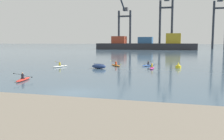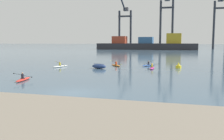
{
  "view_description": "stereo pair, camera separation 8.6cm",
  "coord_description": "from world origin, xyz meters",
  "px_view_note": "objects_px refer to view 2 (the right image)",
  "views": [
    {
      "loc": [
        8.9,
        -19.54,
        4.38
      ],
      "look_at": [
        -0.2,
        12.53,
        0.6
      ],
      "focal_mm": 40.65,
      "sensor_mm": 36.0,
      "label": 1
    },
    {
      "loc": [
        8.98,
        -19.52,
        4.38
      ],
      "look_at": [
        -0.2,
        12.53,
        0.6
      ],
      "focal_mm": 40.65,
      "sensor_mm": 36.0,
      "label": 2
    }
  ],
  "objects_px": {
    "gantry_crane_west_mid": "(167,16)",
    "kayak_orange": "(116,65)",
    "container_barge": "(147,45)",
    "kayak_white": "(60,66)",
    "channel_buoy": "(178,66)",
    "capsized_dinghy": "(99,66)",
    "kayak_red": "(23,79)",
    "gantry_crane_east_mid": "(221,17)",
    "kayak_magenta": "(152,68)",
    "kayak_blue": "(149,65)",
    "gantry_crane_west": "(125,22)"
  },
  "relations": [
    {
      "from": "capsized_dinghy",
      "to": "container_barge",
      "type": "bearing_deg",
      "value": 93.72
    },
    {
      "from": "kayak_blue",
      "to": "gantry_crane_west",
      "type": "bearing_deg",
      "value": 105.44
    },
    {
      "from": "capsized_dinghy",
      "to": "kayak_white",
      "type": "height_order",
      "value": "kayak_white"
    },
    {
      "from": "kayak_red",
      "to": "capsized_dinghy",
      "type": "bearing_deg",
      "value": 74.29
    },
    {
      "from": "capsized_dinghy",
      "to": "kayak_red",
      "type": "height_order",
      "value": "kayak_red"
    },
    {
      "from": "container_barge",
      "to": "kayak_red",
      "type": "height_order",
      "value": "container_barge"
    },
    {
      "from": "gantry_crane_east_mid",
      "to": "kayak_red",
      "type": "distance_m",
      "value": 133.32
    },
    {
      "from": "gantry_crane_west_mid",
      "to": "kayak_magenta",
      "type": "relative_size",
      "value": 11.12
    },
    {
      "from": "channel_buoy",
      "to": "kayak_magenta",
      "type": "height_order",
      "value": "channel_buoy"
    },
    {
      "from": "channel_buoy",
      "to": "kayak_white",
      "type": "distance_m",
      "value": 19.82
    },
    {
      "from": "gantry_crane_west",
      "to": "channel_buoy",
      "type": "height_order",
      "value": "gantry_crane_west"
    },
    {
      "from": "capsized_dinghy",
      "to": "kayak_orange",
      "type": "relative_size",
      "value": 0.93
    },
    {
      "from": "gantry_crane_east_mid",
      "to": "kayak_white",
      "type": "xyz_separation_m",
      "value": [
        -38.71,
        -112.49,
        -17.37
      ]
    },
    {
      "from": "kayak_magenta",
      "to": "kayak_red",
      "type": "relative_size",
      "value": 0.99
    },
    {
      "from": "gantry_crane_west_mid",
      "to": "kayak_red",
      "type": "relative_size",
      "value": 10.98
    },
    {
      "from": "kayak_white",
      "to": "kayak_blue",
      "type": "xyz_separation_m",
      "value": [
        14.34,
        5.94,
        0.0
      ]
    },
    {
      "from": "gantry_crane_east_mid",
      "to": "kayak_orange",
      "type": "height_order",
      "value": "gantry_crane_east_mid"
    },
    {
      "from": "kayak_white",
      "to": "kayak_magenta",
      "type": "distance_m",
      "value": 15.54
    },
    {
      "from": "gantry_crane_east_mid",
      "to": "channel_buoy",
      "type": "height_order",
      "value": "gantry_crane_east_mid"
    },
    {
      "from": "channel_buoy",
      "to": "kayak_blue",
      "type": "xyz_separation_m",
      "value": [
        -5.17,
        2.43,
        -0.19
      ]
    },
    {
      "from": "kayak_orange",
      "to": "kayak_magenta",
      "type": "xyz_separation_m",
      "value": [
        6.72,
        -2.62,
        -0.0
      ]
    },
    {
      "from": "gantry_crane_west",
      "to": "kayak_white",
      "type": "distance_m",
      "value": 110.76
    },
    {
      "from": "gantry_crane_west",
      "to": "kayak_magenta",
      "type": "distance_m",
      "value": 112.22
    },
    {
      "from": "kayak_magenta",
      "to": "kayak_blue",
      "type": "relative_size",
      "value": 1.06
    },
    {
      "from": "channel_buoy",
      "to": "kayak_magenta",
      "type": "xyz_separation_m",
      "value": [
        -4.05,
        -1.9,
        -0.19
      ]
    },
    {
      "from": "container_barge",
      "to": "kayak_orange",
      "type": "xyz_separation_m",
      "value": [
        7.93,
        -92.68,
        -2.49
      ]
    },
    {
      "from": "kayak_white",
      "to": "container_barge",
      "type": "bearing_deg",
      "value": 89.52
    },
    {
      "from": "kayak_white",
      "to": "kayak_red",
      "type": "height_order",
      "value": "kayak_white"
    },
    {
      "from": "gantry_crane_west_mid",
      "to": "gantry_crane_east_mid",
      "type": "bearing_deg",
      "value": 14.22
    },
    {
      "from": "capsized_dinghy",
      "to": "channel_buoy",
      "type": "bearing_deg",
      "value": 17.55
    },
    {
      "from": "kayak_magenta",
      "to": "kayak_blue",
      "type": "bearing_deg",
      "value": 104.49
    },
    {
      "from": "gantry_crane_west",
      "to": "capsized_dinghy",
      "type": "xyz_separation_m",
      "value": [
        21.19,
        -109.16,
        -15.35
      ]
    },
    {
      "from": "gantry_crane_west_mid",
      "to": "kayak_orange",
      "type": "relative_size",
      "value": 12.62
    },
    {
      "from": "container_barge",
      "to": "gantry_crane_west",
      "type": "bearing_deg",
      "value": 141.42
    },
    {
      "from": "channel_buoy",
      "to": "kayak_white",
      "type": "height_order",
      "value": "channel_buoy"
    },
    {
      "from": "gantry_crane_west",
      "to": "kayak_orange",
      "type": "relative_size",
      "value": 10.21
    },
    {
      "from": "channel_buoy",
      "to": "container_barge",
      "type": "bearing_deg",
      "value": 101.32
    },
    {
      "from": "container_barge",
      "to": "kayak_red",
      "type": "relative_size",
      "value": 15.32
    },
    {
      "from": "gantry_crane_east_mid",
      "to": "kayak_orange",
      "type": "bearing_deg",
      "value": -105.48
    },
    {
      "from": "gantry_crane_west_mid",
      "to": "gantry_crane_east_mid",
      "type": "distance_m",
      "value": 29.35
    },
    {
      "from": "kayak_white",
      "to": "capsized_dinghy",
      "type": "bearing_deg",
      "value": -3.18
    },
    {
      "from": "kayak_blue",
      "to": "gantry_crane_west_mid",
      "type": "bearing_deg",
      "value": 92.34
    },
    {
      "from": "channel_buoy",
      "to": "kayak_magenta",
      "type": "distance_m",
      "value": 4.48
    },
    {
      "from": "gantry_crane_west_mid",
      "to": "capsized_dinghy",
      "type": "xyz_separation_m",
      "value": [
        -3.14,
        -105.68,
        -18.12
      ]
    },
    {
      "from": "kayak_orange",
      "to": "kayak_blue",
      "type": "relative_size",
      "value": 0.94
    },
    {
      "from": "kayak_orange",
      "to": "container_barge",
      "type": "bearing_deg",
      "value": 94.89
    },
    {
      "from": "kayak_orange",
      "to": "channel_buoy",
      "type": "bearing_deg",
      "value": -3.81
    },
    {
      "from": "capsized_dinghy",
      "to": "kayak_orange",
      "type": "bearing_deg",
      "value": 70.97
    },
    {
      "from": "channel_buoy",
      "to": "kayak_white",
      "type": "xyz_separation_m",
      "value": [
        -19.51,
        -3.52,
        -0.19
      ]
    },
    {
      "from": "container_barge",
      "to": "kayak_white",
      "type": "relative_size",
      "value": 15.46
    }
  ]
}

